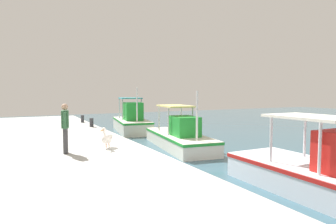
# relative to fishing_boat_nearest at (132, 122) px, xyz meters

# --- Properties ---
(fishing_boat_nearest) EXTENTS (5.75, 2.96, 3.33)m
(fishing_boat_nearest) POSITION_rel_fishing_boat_nearest_xyz_m (0.00, 0.00, 0.00)
(fishing_boat_nearest) COLOR silver
(fishing_boat_nearest) RESTS_ON ground
(fishing_boat_second) EXTENTS (6.35, 2.89, 3.01)m
(fishing_boat_second) POSITION_rel_fishing_boat_nearest_xyz_m (6.95, 0.11, -0.15)
(fishing_boat_second) COLOR silver
(fishing_boat_second) RESTS_ON ground
(fishing_boat_third) EXTENTS (5.99, 2.33, 2.97)m
(fishing_boat_third) POSITION_rel_fishing_boat_nearest_xyz_m (15.12, 0.21, -0.10)
(fishing_boat_third) COLOR white
(fishing_boat_third) RESTS_ON ground
(pelican) EXTENTS (0.86, 0.78, 0.82)m
(pelican) POSITION_rel_fishing_boat_nearest_xyz_m (9.14, -4.38, 0.46)
(pelican) COLOR tan
(pelican) RESTS_ON quay_pier
(fisherman_standing) EXTENTS (0.62, 0.30, 1.74)m
(fisherman_standing) POSITION_rel_fishing_boat_nearest_xyz_m (9.47, -5.94, 1.03)
(fisherman_standing) COLOR #3F3F42
(fisherman_standing) RESTS_ON quay_pier
(mooring_bollard_nearest) EXTENTS (0.22, 0.22, 0.52)m
(mooring_bollard_nearest) POSITION_rel_fishing_boat_nearest_xyz_m (-0.88, -3.42, 0.33)
(mooring_bollard_nearest) COLOR #333338
(mooring_bollard_nearest) RESTS_ON quay_pier
(mooring_bollard_second) EXTENTS (0.24, 0.24, 0.54)m
(mooring_bollard_second) POSITION_rel_fishing_boat_nearest_xyz_m (2.07, -3.42, 0.34)
(mooring_bollard_second) COLOR #333338
(mooring_bollard_second) RESTS_ON quay_pier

